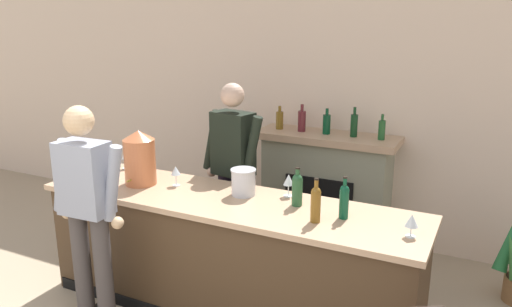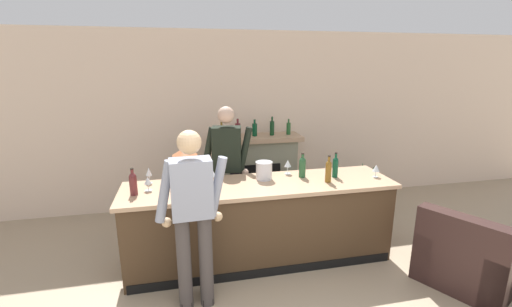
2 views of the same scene
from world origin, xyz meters
name	(u,v)px [view 2 (image 2 of 2)]	position (x,y,z in m)	size (l,w,h in m)	color
wall_back_panel	(224,121)	(0.00, 3.79, 1.38)	(12.00, 0.07, 2.75)	beige
bar_counter	(260,222)	(0.17, 1.97, 0.48)	(3.05, 0.77, 0.95)	#432F1D
fireplace_stone	(255,171)	(0.45, 3.53, 0.60)	(1.43, 0.52, 1.46)	gray
armchair_black	(466,261)	(2.15, 1.04, 0.27)	(1.08, 1.11, 0.84)	#33201D
potted_plant_corner	(370,187)	(2.28, 3.15, 0.32)	(0.45, 0.43, 0.72)	#976A40
person_customer	(193,214)	(-0.60, 1.32, 0.95)	(0.66, 0.32, 1.72)	#453F3D
person_bartender	(227,167)	(-0.12, 2.60, 0.97)	(0.65, 0.36, 1.75)	#261F31
copper_dispenser	(186,169)	(-0.64, 1.96, 1.18)	(0.26, 0.30, 0.46)	#BC663C
ice_bucket_steel	(264,170)	(0.25, 2.11, 1.06)	(0.20, 0.20, 0.21)	silver
wine_bottle_port_short	(335,166)	(1.09, 2.00, 1.09)	(0.07, 0.07, 0.30)	#0C4229
wine_bottle_cabernet_heavy	(328,170)	(0.93, 1.85, 1.09)	(0.07, 0.07, 0.31)	brown
wine_bottle_merlot_tall	(302,166)	(0.71, 2.08, 1.09)	(0.08, 0.08, 0.29)	#224E2B
wine_bottle_chardonnay_pale	(133,183)	(-1.17, 1.91, 1.08)	(0.08, 0.08, 0.28)	#5A2224
wine_glass_near_bucket	(148,181)	(-1.04, 2.00, 1.06)	(0.08, 0.08, 0.15)	silver
wine_glass_back_row	(376,168)	(1.56, 1.89, 1.06)	(0.08, 0.08, 0.15)	silver
wine_glass_mid_counter	(149,172)	(-1.04, 2.24, 1.08)	(0.07, 0.07, 0.18)	silver
wine_glass_by_dispenser	(288,164)	(0.58, 2.23, 1.08)	(0.08, 0.08, 0.18)	silver
wine_glass_front_right	(213,174)	(-0.35, 2.05, 1.08)	(0.08, 0.08, 0.17)	silver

